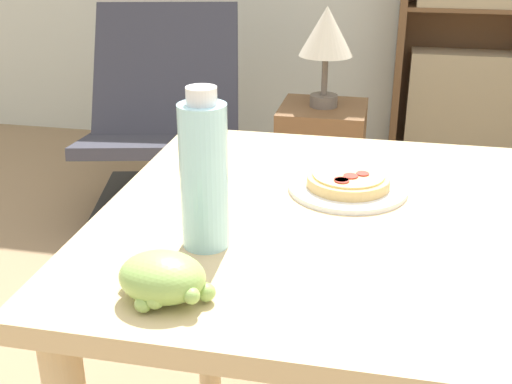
% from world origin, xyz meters
% --- Properties ---
extents(dining_table, '(1.39, 0.83, 0.76)m').
position_xyz_m(dining_table, '(-0.03, 0.06, 0.67)').
color(dining_table, '#D1B27F').
rests_on(dining_table, ground_plane).
extents(pizza_on_plate, '(0.22, 0.22, 0.04)m').
position_xyz_m(pizza_on_plate, '(-0.31, 0.16, 0.78)').
color(pizza_on_plate, white).
rests_on(pizza_on_plate, dining_table).
extents(grape_bunch, '(0.14, 0.09, 0.07)m').
position_xyz_m(grape_bunch, '(-0.52, -0.26, 0.80)').
color(grape_bunch, '#93BC5B').
rests_on(grape_bunch, dining_table).
extents(drink_bottle, '(0.07, 0.07, 0.25)m').
position_xyz_m(drink_bottle, '(-0.51, -0.10, 0.88)').
color(drink_bottle, '#A3DBEA').
rests_on(drink_bottle, dining_table).
extents(lounge_chair_near, '(0.77, 0.88, 0.88)m').
position_xyz_m(lounge_chair_near, '(-1.19, 1.57, 0.29)').
color(lounge_chair_near, black).
rests_on(lounge_chair_near, ground_plane).
extents(bookshelf, '(0.71, 0.28, 1.64)m').
position_xyz_m(bookshelf, '(0.13, 2.45, 0.75)').
color(bookshelf, brown).
rests_on(bookshelf, ground_plane).
extents(side_table, '(0.34, 0.34, 0.54)m').
position_xyz_m(side_table, '(-0.49, 1.52, 0.27)').
color(side_table, brown).
rests_on(side_table, ground_plane).
extents(table_lamp, '(0.21, 0.21, 0.39)m').
position_xyz_m(table_lamp, '(-0.49, 1.52, 0.82)').
color(table_lamp, '#665B51').
rests_on(table_lamp, side_table).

